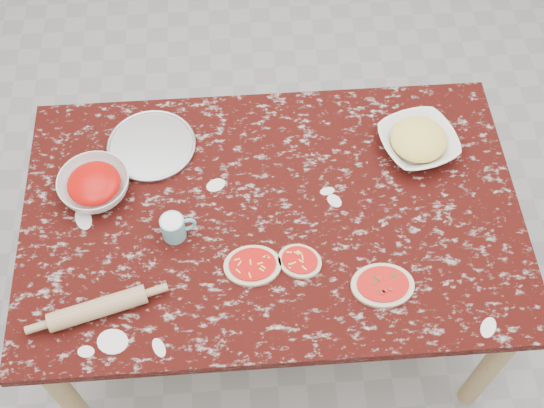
{
  "coord_description": "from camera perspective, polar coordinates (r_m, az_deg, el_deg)",
  "views": [
    {
      "loc": [
        -0.08,
        -1.15,
        2.63
      ],
      "look_at": [
        0.0,
        0.0,
        0.8
      ],
      "focal_mm": 45.55,
      "sensor_mm": 36.0,
      "label": 1
    }
  ],
  "objects": [
    {
      "name": "pizza_tray",
      "position": [
        2.39,
        -9.92,
        4.73
      ],
      "size": [
        0.39,
        0.39,
        0.01
      ],
      "primitive_type": "cylinder",
      "rotation": [
        0.0,
        0.0,
        -0.41
      ],
      "color": "#B2B2B7",
      "rests_on": "worktable"
    },
    {
      "name": "pizza_left",
      "position": [
        2.11,
        -1.62,
        -5.1
      ],
      "size": [
        0.18,
        0.14,
        0.02
      ],
      "color": "beige",
      "rests_on": "worktable"
    },
    {
      "name": "cheese_bowl",
      "position": [
        2.38,
        11.95,
        4.99
      ],
      "size": [
        0.31,
        0.31,
        0.06
      ],
      "primitive_type": "imported",
      "rotation": [
        0.0,
        0.0,
        0.28
      ],
      "color": "white",
      "rests_on": "worktable"
    },
    {
      "name": "flour_mug",
      "position": [
        2.15,
        -8.09,
        -1.92
      ],
      "size": [
        0.11,
        0.07,
        0.09
      ],
      "color": "#69AFB9",
      "rests_on": "worktable"
    },
    {
      "name": "pizza_mid",
      "position": [
        2.12,
        2.31,
        -4.74
      ],
      "size": [
        0.17,
        0.16,
        0.02
      ],
      "color": "beige",
      "rests_on": "worktable"
    },
    {
      "name": "rolling_pin",
      "position": [
        2.09,
        -14.2,
        -8.36
      ],
      "size": [
        0.29,
        0.13,
        0.06
      ],
      "primitive_type": "cylinder",
      "rotation": [
        0.0,
        1.57,
        0.26
      ],
      "color": "tan",
      "rests_on": "worktable"
    },
    {
      "name": "sauce_bowl",
      "position": [
        2.29,
        -14.44,
        1.46
      ],
      "size": [
        0.3,
        0.3,
        0.07
      ],
      "primitive_type": "imported",
      "rotation": [
        0.0,
        0.0,
        -0.41
      ],
      "color": "white",
      "rests_on": "worktable"
    },
    {
      "name": "pizza_right",
      "position": [
        2.1,
        9.13,
        -6.63
      ],
      "size": [
        0.19,
        0.15,
        0.02
      ],
      "color": "beige",
      "rests_on": "worktable"
    },
    {
      "name": "worktable",
      "position": [
        2.28,
        0.0,
        -1.78
      ],
      "size": [
        1.6,
        1.0,
        0.75
      ],
      "color": "black",
      "rests_on": "ground"
    },
    {
      "name": "ground",
      "position": [
        2.88,
        0.0,
        -8.52
      ],
      "size": [
        4.0,
        4.0,
        0.0
      ],
      "primitive_type": "plane",
      "color": "gray"
    }
  ]
}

